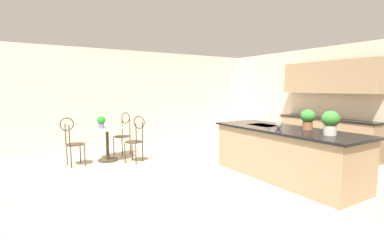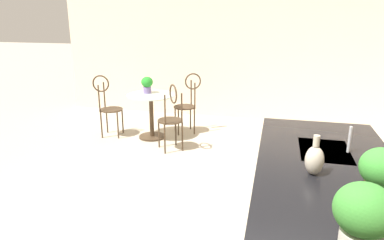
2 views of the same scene
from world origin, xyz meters
The scene contains 11 objects.
wall_left_window centered at (-4.26, 0.00, 1.35)m, with size 0.12×7.80×2.70m, color beige.
kitchen_island centered at (0.30, 0.85, 0.46)m, with size 2.80×1.06×0.92m.
bistro_table centered at (-2.66, -1.56, 0.45)m, with size 0.80×0.80×0.74m.
chair_near_window centered at (-2.59, -2.31, 0.57)m, with size 0.43×0.51×1.04m.
chair_by_island centered at (-2.18, -1.06, 0.57)m, with size 0.53×0.53×1.04m.
chair_toward_desk centered at (-3.09, -1.05, 0.57)m, with size 0.51×0.52×1.04m.
sink_faucet centered at (-0.25, 1.03, 1.03)m, with size 0.02×0.02×0.22m, color #B2B5BA.
potted_plant_on_table centered at (-2.76, -1.66, 0.90)m, with size 0.19×0.19×0.27m.
potted_plant_counter_far centered at (1.15, 0.84, 1.14)m, with size 0.27×0.27×0.38m.
potted_plant_counter_near centered at (0.60, 1.05, 1.12)m, with size 0.25×0.25×0.35m.
vase_on_counter centered at (0.25, 0.72, 1.03)m, with size 0.13×0.13×0.29m.
Camera 2 is at (2.66, 0.43, 2.00)m, focal length 33.09 mm.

